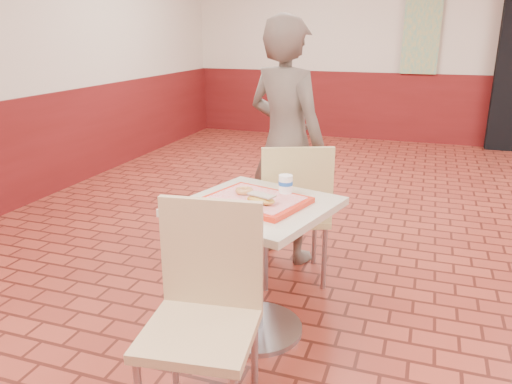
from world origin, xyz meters
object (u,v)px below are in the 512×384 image
(serving_tray, at_px, (256,200))
(customer, at_px, (286,142))
(chair_main_front, at_px, (204,305))
(paper_cup, at_px, (286,184))
(main_table, at_px, (256,247))
(long_john_donut, at_px, (261,199))
(chair_main_back, at_px, (294,207))
(ring_donut, at_px, (244,191))

(serving_tray, bearing_deg, customer, 97.23)
(chair_main_front, distance_m, paper_cup, 0.85)
(main_table, height_order, chair_main_front, chair_main_front)
(main_table, relative_size, long_john_donut, 4.43)
(chair_main_back, height_order, customer, customer)
(main_table, bearing_deg, long_john_donut, -56.00)
(customer, xyz_separation_m, paper_cup, (0.25, -0.88, -0.02))
(serving_tray, bearing_deg, long_john_donut, -56.00)
(serving_tray, distance_m, long_john_donut, 0.10)
(chair_main_front, distance_m, chair_main_back, 1.27)
(ring_donut, bearing_deg, paper_cup, 23.71)
(main_table, height_order, customer, customer)
(ring_donut, height_order, long_john_donut, long_john_donut)
(serving_tray, height_order, long_john_donut, long_john_donut)
(serving_tray, bearing_deg, paper_cup, 48.36)
(long_john_donut, relative_size, paper_cup, 1.81)
(customer, relative_size, ring_donut, 18.05)
(chair_main_front, height_order, customer, customer)
(chair_main_back, height_order, ring_donut, chair_main_back)
(ring_donut, distance_m, long_john_donut, 0.18)
(chair_main_front, distance_m, customer, 1.71)
(ring_donut, bearing_deg, chair_main_back, 77.72)
(customer, height_order, serving_tray, customer)
(serving_tray, xyz_separation_m, long_john_donut, (0.05, -0.08, 0.04))
(long_john_donut, bearing_deg, main_table, 124.00)
(main_table, height_order, long_john_donut, long_john_donut)
(main_table, distance_m, ring_donut, 0.30)
(chair_main_front, relative_size, paper_cup, 10.11)
(chair_main_back, xyz_separation_m, long_john_donut, (0.01, -0.69, 0.28))
(main_table, distance_m, serving_tray, 0.26)
(chair_main_front, relative_size, ring_donut, 10.03)
(chair_main_front, bearing_deg, paper_cup, 74.14)
(chair_main_front, height_order, ring_donut, chair_main_front)
(ring_donut, bearing_deg, long_john_donut, -42.68)
(main_table, relative_size, customer, 0.44)
(chair_main_back, bearing_deg, chair_main_front, 66.01)
(chair_main_front, xyz_separation_m, paper_cup, (0.12, 0.79, 0.30))
(chair_main_front, height_order, paper_cup, chair_main_front)
(chair_main_back, xyz_separation_m, paper_cup, (0.07, -0.48, 0.30))
(main_table, height_order, ring_donut, ring_donut)
(paper_cup, bearing_deg, chair_main_front, -98.35)
(ring_donut, relative_size, long_john_donut, 0.56)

